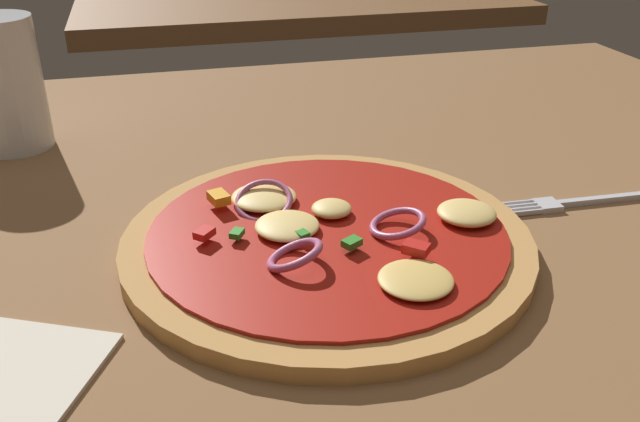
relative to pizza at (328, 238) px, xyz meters
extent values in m
cube|color=brown|center=(-0.02, -0.04, -0.03)|extent=(1.16, 1.07, 0.04)
cylinder|color=tan|center=(0.00, 0.00, 0.00)|extent=(0.29, 0.29, 0.01)
cylinder|color=#A81C11|center=(0.00, 0.00, 0.01)|extent=(0.25, 0.25, 0.00)
ellipsoid|color=#EFCC72|center=(-0.04, 0.05, 0.01)|extent=(0.05, 0.05, 0.01)
ellipsoid|color=#EFCC72|center=(-0.03, 0.00, 0.01)|extent=(0.05, 0.05, 0.01)
ellipsoid|color=#EFCC72|center=(0.01, 0.02, 0.01)|extent=(0.03, 0.03, 0.01)
ellipsoid|color=#EFCC72|center=(0.10, -0.01, 0.01)|extent=(0.04, 0.04, 0.01)
ellipsoid|color=#E5BC60|center=(0.03, -0.08, 0.01)|extent=(0.05, 0.05, 0.01)
torus|color=#B25984|center=(-0.03, -0.04, 0.01)|extent=(0.05, 0.05, 0.02)
torus|color=#B25984|center=(-0.04, 0.04, 0.01)|extent=(0.06, 0.06, 0.02)
torus|color=#B25984|center=(0.05, -0.02, 0.01)|extent=(0.05, 0.05, 0.01)
cube|color=red|center=(-0.09, 0.00, 0.01)|extent=(0.02, 0.02, 0.01)
cube|color=red|center=(0.04, -0.05, 0.02)|extent=(0.02, 0.02, 0.01)
cube|color=orange|center=(-0.07, 0.05, 0.02)|extent=(0.02, 0.02, 0.01)
cube|color=#2D8C28|center=(-0.03, -0.01, 0.01)|extent=(0.01, 0.01, 0.00)
cube|color=#2D8C28|center=(-0.06, 0.00, 0.01)|extent=(0.01, 0.01, 0.00)
cube|color=#2D8C28|center=(0.01, -0.03, 0.01)|extent=(0.02, 0.01, 0.00)
cube|color=silver|center=(0.25, 0.01, -0.01)|extent=(0.11, 0.01, 0.01)
cube|color=silver|center=(0.19, 0.02, -0.01)|extent=(0.02, 0.02, 0.01)
cube|color=silver|center=(0.16, 0.03, -0.01)|extent=(0.03, 0.00, 0.00)
cube|color=silver|center=(0.16, 0.02, -0.01)|extent=(0.03, 0.00, 0.00)
cube|color=silver|center=(0.16, 0.02, -0.01)|extent=(0.03, 0.00, 0.00)
cube|color=silver|center=(0.16, 0.01, -0.01)|extent=(0.03, 0.00, 0.00)
cylinder|color=silver|center=(-0.24, 0.26, 0.05)|extent=(0.07, 0.07, 0.12)
cylinder|color=#C67214|center=(-0.24, 0.26, 0.04)|extent=(0.06, 0.06, 0.10)
camera|label=1|loc=(-0.11, -0.40, 0.24)|focal=38.13mm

